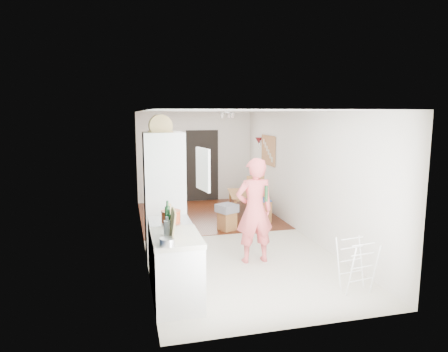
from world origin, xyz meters
name	(u,v)px	position (x,y,z in m)	size (l,w,h in m)	color
room_shell	(226,176)	(0.00, 0.00, 1.25)	(3.20, 7.00, 2.50)	silver
floor	(226,238)	(0.00, 0.00, 0.00)	(3.20, 7.00, 0.01)	beige
wood_floor_overlay	(207,215)	(0.00, 1.85, 0.01)	(3.20, 3.30, 0.01)	#5D2C16
sage_wall_panel	(148,159)	(-1.59, -2.00, 1.85)	(0.02, 3.00, 1.30)	slate
tile_splashback	(153,219)	(-1.59, -2.55, 1.15)	(0.02, 1.90, 0.50)	black
doorway_recess	(202,166)	(0.20, 3.48, 1.00)	(0.90, 0.04, 2.00)	black
base_cabinet	(177,272)	(-1.30, -2.55, 0.43)	(0.60, 0.90, 0.86)	white
worktop	(176,238)	(-1.30, -2.55, 0.89)	(0.62, 0.92, 0.06)	beige
range_cooker	(170,252)	(-1.30, -1.80, 0.44)	(0.60, 0.60, 0.88)	white
cooker_top	(169,222)	(-1.30, -1.80, 0.90)	(0.60, 0.60, 0.04)	silver
fridge_housing	(164,196)	(-1.27, -0.78, 1.07)	(0.66, 0.66, 2.15)	white
fridge_door	(203,169)	(-0.66, -1.08, 1.55)	(0.56, 0.04, 0.70)	white
fridge_interior	(182,167)	(-0.96, -0.78, 1.55)	(0.02, 0.52, 0.66)	white
pinboard	(268,150)	(1.58, 1.90, 1.55)	(0.03, 0.90, 0.70)	tan
pinboard_frame	(268,150)	(1.57, 1.90, 1.55)	(0.01, 0.94, 0.74)	#AB7D37
wall_sconce	(259,141)	(1.54, 2.55, 1.75)	(0.18, 0.18, 0.16)	maroon
person	(255,201)	(0.14, -1.37, 1.03)	(0.75, 0.49, 2.06)	#E65A5B
dining_table	(246,204)	(1.01, 1.90, 0.21)	(1.18, 0.66, 0.41)	#AB7D37
dining_chair	(259,199)	(1.03, 0.98, 0.52)	(0.44, 0.44, 1.04)	#AB7D37
stool	(227,221)	(0.15, 0.48, 0.20)	(0.31, 0.31, 0.40)	#AB7D37
grey_drape	(227,208)	(0.14, 0.46, 0.49)	(0.37, 0.37, 0.17)	gray
drying_rack	(356,266)	(1.16, -2.80, 0.37)	(0.38, 0.34, 0.74)	white
bread_bin	(160,126)	(-1.31, -0.75, 2.25)	(0.39, 0.37, 0.21)	tan
red_casserole	(171,216)	(-1.29, -1.89, 1.00)	(0.28, 0.28, 0.17)	#C3471E
steel_pan	(167,242)	(-1.45, -2.93, 0.97)	(0.18, 0.18, 0.09)	silver
held_bottle	(266,194)	(0.29, -1.52, 1.18)	(0.06, 0.06, 0.26)	#163E1C
bottle_a	(169,224)	(-1.38, -2.50, 1.05)	(0.06, 0.06, 0.27)	#163E1C
bottle_b	(168,218)	(-1.37, -2.24, 1.08)	(0.07, 0.07, 0.31)	#163E1C
bottle_c	(167,229)	(-1.41, -2.60, 1.03)	(0.09, 0.09, 0.21)	beige
pepper_mill_front	(169,219)	(-1.33, -2.11, 1.03)	(0.06, 0.06, 0.22)	tan
pepper_mill_back	(169,216)	(-1.32, -2.02, 1.04)	(0.06, 0.06, 0.24)	tan
chopping_boards	(172,224)	(-1.36, -2.69, 1.11)	(0.04, 0.28, 0.38)	tan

